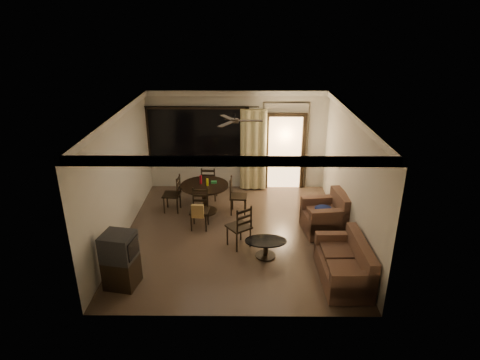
{
  "coord_description": "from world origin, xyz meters",
  "views": [
    {
      "loc": [
        0.18,
        -8.07,
        4.64
      ],
      "look_at": [
        0.11,
        0.2,
        1.25
      ],
      "focal_mm": 30.0,
      "sensor_mm": 36.0,
      "label": 1
    }
  ],
  "objects_px": {
    "dining_chair_west": "(173,201)",
    "sofa": "(346,265)",
    "dining_table": "(205,190)",
    "tv_cabinet": "(120,260)",
    "dining_chair_east": "(238,203)",
    "side_chair": "(239,234)",
    "dining_chair_south": "(200,216)",
    "coffee_table": "(266,246)",
    "armchair": "(327,217)",
    "dining_chair_north": "(210,189)"
  },
  "relations": [
    {
      "from": "dining_chair_north",
      "to": "coffee_table",
      "type": "xyz_separation_m",
      "value": [
        1.39,
        -2.83,
        -0.03
      ]
    },
    {
      "from": "side_chair",
      "to": "dining_table",
      "type": "bearing_deg",
      "value": -97.8
    },
    {
      "from": "dining_table",
      "to": "tv_cabinet",
      "type": "relative_size",
      "value": 1.12
    },
    {
      "from": "dining_chair_south",
      "to": "armchair",
      "type": "height_order",
      "value": "armchair"
    },
    {
      "from": "dining_chair_east",
      "to": "coffee_table",
      "type": "bearing_deg",
      "value": -159.72
    },
    {
      "from": "sofa",
      "to": "coffee_table",
      "type": "height_order",
      "value": "sofa"
    },
    {
      "from": "dining_chair_east",
      "to": "dining_chair_south",
      "type": "relative_size",
      "value": 1.0
    },
    {
      "from": "sofa",
      "to": "armchair",
      "type": "relative_size",
      "value": 1.47
    },
    {
      "from": "sofa",
      "to": "dining_chair_south",
      "type": "bearing_deg",
      "value": 144.85
    },
    {
      "from": "sofa",
      "to": "tv_cabinet",
      "type": "bearing_deg",
      "value": -178.6
    },
    {
      "from": "dining_chair_south",
      "to": "dining_chair_north",
      "type": "relative_size",
      "value": 1.0
    },
    {
      "from": "dining_chair_west",
      "to": "coffee_table",
      "type": "distance_m",
      "value": 3.09
    },
    {
      "from": "dining_table",
      "to": "coffee_table",
      "type": "height_order",
      "value": "dining_table"
    },
    {
      "from": "sofa",
      "to": "armchair",
      "type": "xyz_separation_m",
      "value": [
        -0.0,
        1.85,
        0.06
      ]
    },
    {
      "from": "dining_chair_west",
      "to": "armchair",
      "type": "xyz_separation_m",
      "value": [
        3.73,
        -1.05,
        0.1
      ]
    },
    {
      "from": "armchair",
      "to": "sofa",
      "type": "bearing_deg",
      "value": -97.42
    },
    {
      "from": "dining_table",
      "to": "dining_chair_south",
      "type": "relative_size",
      "value": 1.26
    },
    {
      "from": "tv_cabinet",
      "to": "coffee_table",
      "type": "height_order",
      "value": "tv_cabinet"
    },
    {
      "from": "dining_chair_west",
      "to": "armchair",
      "type": "height_order",
      "value": "armchair"
    },
    {
      "from": "dining_chair_south",
      "to": "side_chair",
      "type": "distance_m",
      "value": 1.23
    },
    {
      "from": "dining_chair_east",
      "to": "coffee_table",
      "type": "distance_m",
      "value": 2.08
    },
    {
      "from": "coffee_table",
      "to": "dining_chair_north",
      "type": "bearing_deg",
      "value": 116.1
    },
    {
      "from": "dining_chair_north",
      "to": "side_chair",
      "type": "height_order",
      "value": "side_chair"
    },
    {
      "from": "dining_table",
      "to": "armchair",
      "type": "bearing_deg",
      "value": -19.01
    },
    {
      "from": "dining_chair_north",
      "to": "coffee_table",
      "type": "height_order",
      "value": "dining_chair_north"
    },
    {
      "from": "dining_chair_west",
      "to": "tv_cabinet",
      "type": "height_order",
      "value": "tv_cabinet"
    },
    {
      "from": "dining_table",
      "to": "dining_chair_north",
      "type": "xyz_separation_m",
      "value": [
        0.05,
        0.78,
        -0.31
      ]
    },
    {
      "from": "dining_chair_west",
      "to": "coffee_table",
      "type": "relative_size",
      "value": 1.1
    },
    {
      "from": "armchair",
      "to": "dining_chair_south",
      "type": "bearing_deg",
      "value": 169.84
    },
    {
      "from": "coffee_table",
      "to": "dining_chair_west",
      "type": "bearing_deg",
      "value": 137.27
    },
    {
      "from": "sofa",
      "to": "side_chair",
      "type": "xyz_separation_m",
      "value": [
        -2.01,
        1.2,
        -0.03
      ]
    },
    {
      "from": "coffee_table",
      "to": "dining_table",
      "type": "bearing_deg",
      "value": 125.01
    },
    {
      "from": "sofa",
      "to": "coffee_table",
      "type": "distance_m",
      "value": 1.67
    },
    {
      "from": "dining_table",
      "to": "dining_chair_west",
      "type": "bearing_deg",
      "value": 176.55
    },
    {
      "from": "side_chair",
      "to": "dining_chair_south",
      "type": "bearing_deg",
      "value": -76.25
    },
    {
      "from": "coffee_table",
      "to": "tv_cabinet",
      "type": "bearing_deg",
      "value": -159.95
    },
    {
      "from": "dining_chair_east",
      "to": "coffee_table",
      "type": "height_order",
      "value": "dining_chair_east"
    },
    {
      "from": "dining_chair_east",
      "to": "dining_chair_west",
      "type": "bearing_deg",
      "value": 90.0
    },
    {
      "from": "armchair",
      "to": "dining_chair_west",
      "type": "bearing_deg",
      "value": 156.88
    },
    {
      "from": "coffee_table",
      "to": "side_chair",
      "type": "bearing_deg",
      "value": 144.5
    },
    {
      "from": "dining_chair_south",
      "to": "side_chair",
      "type": "xyz_separation_m",
      "value": [
        0.93,
        -0.8,
        -0.01
      ]
    },
    {
      "from": "dining_chair_west",
      "to": "dining_chair_east",
      "type": "height_order",
      "value": "same"
    },
    {
      "from": "dining_chair_north",
      "to": "side_chair",
      "type": "relative_size",
      "value": 0.95
    },
    {
      "from": "dining_chair_south",
      "to": "coffee_table",
      "type": "relative_size",
      "value": 1.1
    },
    {
      "from": "dining_chair_east",
      "to": "side_chair",
      "type": "distance_m",
      "value": 1.6
    },
    {
      "from": "dining_chair_west",
      "to": "dining_chair_south",
      "type": "relative_size",
      "value": 1.0
    },
    {
      "from": "dining_chair_east",
      "to": "side_chair",
      "type": "xyz_separation_m",
      "value": [
        0.05,
        -1.6,
        0.01
      ]
    },
    {
      "from": "dining_chair_west",
      "to": "sofa",
      "type": "bearing_deg",
      "value": 55.67
    },
    {
      "from": "armchair",
      "to": "coffee_table",
      "type": "distance_m",
      "value": 1.8
    },
    {
      "from": "dining_chair_south",
      "to": "tv_cabinet",
      "type": "xyz_separation_m",
      "value": [
        -1.21,
        -2.17,
        0.23
      ]
    }
  ]
}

